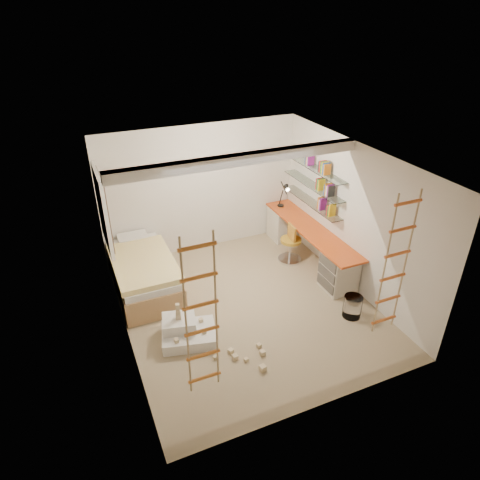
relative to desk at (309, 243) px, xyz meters
name	(u,v)px	position (x,y,z in m)	size (l,w,h in m)	color
floor	(247,306)	(-1.72, -0.86, -0.40)	(4.50, 4.50, 0.00)	tan
ceiling_beam	(240,160)	(-1.72, -0.56, 2.12)	(4.00, 0.18, 0.16)	white
window_frame	(103,210)	(-3.69, 0.64, 1.15)	(0.06, 1.15, 1.35)	white
window_blind	(105,209)	(-3.65, 0.64, 1.15)	(0.02, 1.00, 1.20)	#4C2D1E
rope_ladder_left	(201,318)	(-3.07, -2.61, 1.11)	(0.41, 0.04, 2.13)	orange
rope_ladder_right	(395,266)	(-0.37, -2.61, 1.11)	(0.41, 0.04, 2.13)	#E15D26
waste_bin	(352,306)	(-0.23, -1.77, -0.21)	(0.31, 0.31, 0.38)	white
desk	(309,243)	(0.00, 0.00, 0.00)	(0.56, 2.80, 0.75)	#D54F19
shelves	(313,185)	(0.15, 0.27, 1.10)	(0.25, 1.80, 0.71)	white
bed	(144,273)	(-3.20, 0.36, -0.07)	(1.02, 2.00, 0.69)	#AD7F51
task_lamp	(285,192)	(-0.05, 0.96, 0.73)	(0.14, 0.36, 0.57)	black
swivel_chair	(290,248)	(-0.32, 0.15, -0.11)	(0.51, 0.51, 0.80)	#B48722
play_platform	(186,332)	(-2.90, -1.23, -0.26)	(0.94, 0.81, 0.36)	silver
toy_blocks	(217,339)	(-2.55, -1.61, -0.21)	(1.22, 1.22, 0.63)	#CCB284
books	(313,178)	(0.15, 0.27, 1.25)	(0.14, 0.70, 0.92)	yellow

